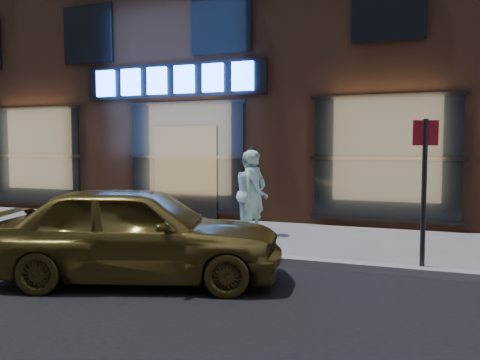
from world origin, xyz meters
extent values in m
plane|color=slate|center=(0.00, 0.00, 0.00)|extent=(90.00, 90.00, 0.00)
cube|color=gray|center=(0.00, 0.00, 0.06)|extent=(60.00, 0.25, 0.12)
cube|color=#54301E|center=(0.00, 8.00, 5.00)|extent=(30.00, 8.00, 10.00)
cube|color=black|center=(-0.40, 3.95, 3.60)|extent=(5.20, 0.06, 0.90)
cube|color=black|center=(0.00, 3.92, 1.20)|extent=(1.80, 0.10, 2.40)
cube|color=#FFBF72|center=(-5.00, 3.98, 1.60)|extent=(3.00, 0.04, 2.60)
cube|color=black|center=(-5.00, 3.94, 1.60)|extent=(3.20, 0.06, 2.80)
cube|color=#FFBF72|center=(0.00, 3.98, 1.60)|extent=(3.00, 0.04, 2.60)
cube|color=black|center=(0.00, 3.94, 1.60)|extent=(3.20, 0.06, 2.80)
cube|color=#FFBF72|center=(5.00, 3.98, 1.60)|extent=(3.00, 0.04, 2.60)
cube|color=black|center=(5.00, 3.94, 1.60)|extent=(3.20, 0.06, 2.80)
cube|color=black|center=(-3.00, 3.94, 5.00)|extent=(1.60, 0.06, 1.60)
cube|color=black|center=(1.00, 3.94, 5.00)|extent=(1.60, 0.06, 1.60)
cube|color=black|center=(5.00, 3.94, 5.00)|extent=(1.60, 0.06, 1.60)
cube|color=#2659FF|center=(-2.40, 3.88, 3.60)|extent=(0.55, 0.12, 0.70)
cube|color=#2659FF|center=(-1.60, 3.88, 3.60)|extent=(0.55, 0.12, 0.70)
cube|color=#2659FF|center=(-0.80, 3.88, 3.60)|extent=(0.55, 0.12, 0.70)
cube|color=#2659FF|center=(0.00, 3.88, 3.60)|extent=(0.55, 0.12, 0.70)
cube|color=#2659FF|center=(0.80, 3.88, 3.60)|extent=(0.55, 0.12, 0.70)
cube|color=#2659FF|center=(1.60, 3.88, 3.60)|extent=(0.55, 0.12, 0.70)
imported|color=#BEFAD3|center=(2.45, 2.18, 0.90)|extent=(0.60, 0.75, 1.79)
imported|color=white|center=(2.36, 2.29, 0.89)|extent=(0.95, 1.05, 1.77)
imported|color=olive|center=(1.99, -1.58, 0.68)|extent=(4.27, 2.70, 1.35)
cylinder|color=#262628|center=(5.71, 0.10, 1.13)|extent=(0.07, 0.07, 2.25)
cube|color=#AE131D|center=(5.71, 0.10, 2.05)|extent=(0.35, 0.14, 0.36)
camera|label=1|loc=(5.48, -7.11, 1.85)|focal=35.00mm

